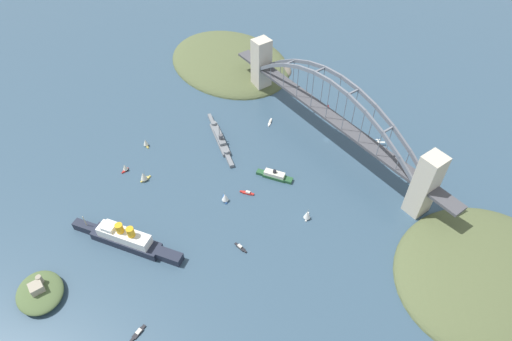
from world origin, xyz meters
name	(u,v)px	position (x,y,z in m)	size (l,w,h in m)	color
ground_plane	(327,140)	(0.00, 0.00, 0.00)	(1400.00, 1400.00, 0.00)	#334C60
harbor_arch_bridge	(331,114)	(0.00, 0.00, 29.49)	(263.06, 16.24, 66.57)	beige
headland_west_shore	(488,277)	(-168.11, 7.09, 0.00)	(114.70, 129.09, 23.82)	#515B38
headland_east_shore	(232,63)	(160.48, -3.60, 0.00)	(154.89, 119.58, 24.28)	#515B38
ocean_liner	(126,239)	(0.42, 193.83, 6.48)	(78.41, 54.21, 21.52)	#1E2333
naval_cruiser	(220,139)	(56.25, 78.94, 2.46)	(72.86, 24.77, 15.68)	slate
harbor_ferry_steamer	(275,175)	(-9.29, 67.13, 2.51)	(29.07, 21.24, 8.16)	#23512D
fort_island_mid_harbor	(40,292)	(-3.94, 256.18, 4.04)	(34.00, 29.39, 13.47)	#4C6038
seaplane_taxiing_near_bridge	(325,108)	(34.40, -29.01, 2.31)	(10.74, 8.38, 5.11)	#B7B7B2
seaplane_second_in_formation	(378,143)	(-31.41, -33.60, 1.96)	(8.98, 9.75, 4.84)	#B7B7B2
small_boat_0	(146,143)	(89.66, 136.20, 3.75)	(7.91, 4.66, 7.96)	gold
small_boat_1	(225,197)	(-6.47, 114.25, 4.16)	(9.51, 6.78, 9.04)	#234C8C
small_boat_2	(247,193)	(-10.58, 95.87, 0.96)	(10.38, 8.24, 2.68)	#B2231E
small_boat_3	(240,247)	(-50.17, 129.87, 0.84)	(11.42, 3.60, 2.36)	black
small_boat_4	(307,215)	(-57.70, 73.73, 4.37)	(7.40, 8.55, 9.36)	silver
small_boat_5	(270,122)	(50.39, 26.46, 0.71)	(8.63, 10.22, 1.97)	silver
small_boat_6	(125,167)	(71.34, 164.05, 3.61)	(5.34, 7.35, 7.72)	#B2231E
small_boat_7	(138,333)	(-64.66, 215.96, 0.69)	(6.00, 12.27, 1.91)	black
small_boat_8	(144,176)	(51.58, 156.13, 4.72)	(6.29, 9.95, 10.20)	gold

